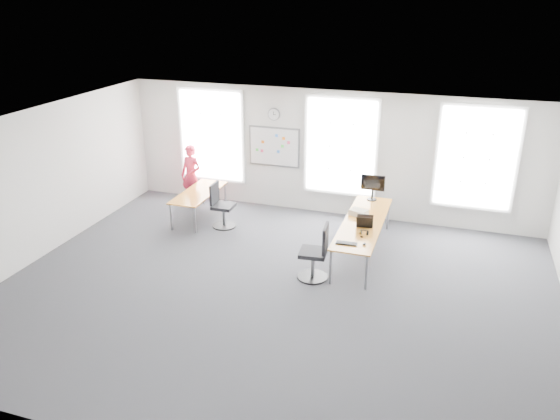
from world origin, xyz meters
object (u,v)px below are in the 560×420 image
(desk_left, at_px, (199,194))
(chair_left, at_px, (221,208))
(person, at_px, (191,176))
(headphones, at_px, (364,232))
(desk_right, at_px, (363,224))
(keyboard, at_px, (346,243))
(monitor, at_px, (373,185))
(chair_right, at_px, (316,255))

(desk_left, relative_size, chair_left, 1.74)
(desk_left, height_order, person, person)
(desk_left, bearing_deg, headphones, -17.44)
(desk_right, relative_size, person, 1.91)
(person, bearing_deg, keyboard, -19.69)
(chair_left, relative_size, headphones, 6.23)
(keyboard, bearing_deg, desk_left, 151.95)
(desk_right, distance_m, chair_left, 3.37)
(chair_left, distance_m, person, 1.65)
(chair_left, distance_m, monitor, 3.47)
(person, xyz_separation_m, headphones, (4.72, -2.03, -0.01))
(desk_left, relative_size, headphones, 10.86)
(chair_left, bearing_deg, desk_left, 66.63)
(desk_left, xyz_separation_m, chair_left, (0.70, -0.29, -0.15))
(headphones, height_order, monitor, monitor)
(chair_right, height_order, chair_left, chair_right)
(desk_right, bearing_deg, monitor, 91.70)
(chair_right, xyz_separation_m, person, (-3.95, 2.71, 0.30))
(desk_right, height_order, chair_left, chair_left)
(keyboard, bearing_deg, headphones, 62.15)
(person, xyz_separation_m, keyboard, (4.48, -2.55, -0.04))
(desk_right, relative_size, chair_right, 2.70)
(keyboard, bearing_deg, person, 147.19)
(chair_right, xyz_separation_m, chair_left, (-2.70, 1.70, -0.03))
(monitor, bearing_deg, desk_right, -89.05)
(keyboard, relative_size, headphones, 2.40)
(keyboard, bearing_deg, chair_right, -165.56)
(headphones, distance_m, monitor, 1.93)
(desk_left, relative_size, chair_right, 1.64)
(desk_left, distance_m, headphones, 4.36)
(desk_right, height_order, monitor, monitor)
(desk_left, xyz_separation_m, keyboard, (3.93, -1.82, 0.13))
(chair_right, height_order, person, person)
(keyboard, distance_m, headphones, 0.56)
(headphones, relative_size, monitor, 0.28)
(headphones, bearing_deg, chair_right, -147.66)
(desk_right, xyz_separation_m, person, (-4.59, 1.41, 0.10))
(chair_left, xyz_separation_m, headphones, (3.46, -1.02, 0.31))
(desk_right, distance_m, headphones, 0.64)
(chair_right, bearing_deg, person, -130.00)
(desk_right, xyz_separation_m, chair_left, (-3.34, 0.39, -0.22))
(chair_left, xyz_separation_m, monitor, (3.30, 0.88, 0.62))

